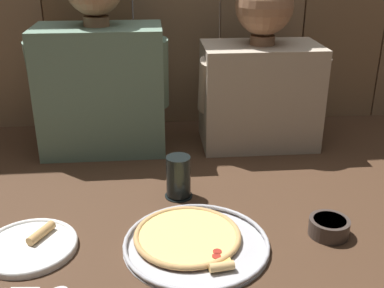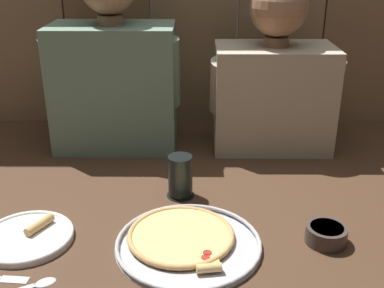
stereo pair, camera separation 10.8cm
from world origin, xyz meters
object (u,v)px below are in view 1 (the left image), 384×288
object	(u,v)px
pizza_tray	(193,240)
dipping_bowl	(329,226)
diner_left	(100,70)
diner_right	(261,73)
dinner_plate	(29,246)
drinking_glass	(178,177)

from	to	relation	value
pizza_tray	dipping_bowl	xyz separation A→B (m)	(0.33, 0.01, 0.01)
diner_left	dipping_bowl	bearing A→B (deg)	-45.07
pizza_tray	diner_left	distance (m)	0.69
diner_left	diner_right	xyz separation A→B (m)	(0.53, 0.00, -0.02)
dipping_bowl	diner_left	world-z (taller)	diner_left
dinner_plate	dipping_bowl	distance (m)	0.71
pizza_tray	dipping_bowl	size ratio (longest dim) A/B	3.51
drinking_glass	diner_left	distance (m)	0.48
diner_left	drinking_glass	bearing A→B (deg)	-57.64
pizza_tray	dinner_plate	xyz separation A→B (m)	(-0.38, 0.01, -0.00)
pizza_tray	diner_left	world-z (taller)	diner_left
pizza_tray	drinking_glass	xyz separation A→B (m)	(-0.02, 0.23, 0.05)
dinner_plate	dipping_bowl	size ratio (longest dim) A/B	2.27
drinking_glass	dipping_bowl	world-z (taller)	drinking_glass
diner_right	dipping_bowl	bearing A→B (deg)	-84.95
pizza_tray	diner_right	xyz separation A→B (m)	(0.28, 0.59, 0.24)
dipping_bowl	dinner_plate	bearing A→B (deg)	179.75
pizza_tray	drinking_glass	size ratio (longest dim) A/B	2.84
dinner_plate	diner_left	world-z (taller)	diner_left
dinner_plate	drinking_glass	xyz separation A→B (m)	(0.36, 0.22, 0.05)
pizza_tray	diner_right	world-z (taller)	diner_right
dipping_bowl	diner_right	world-z (taller)	diner_right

